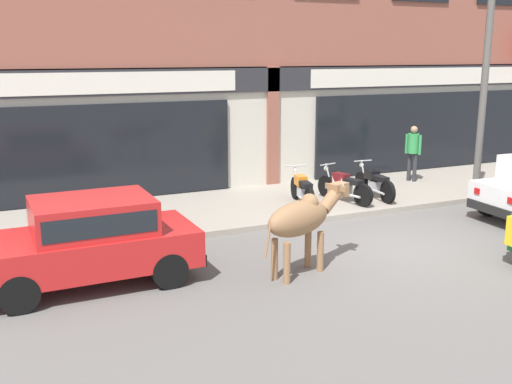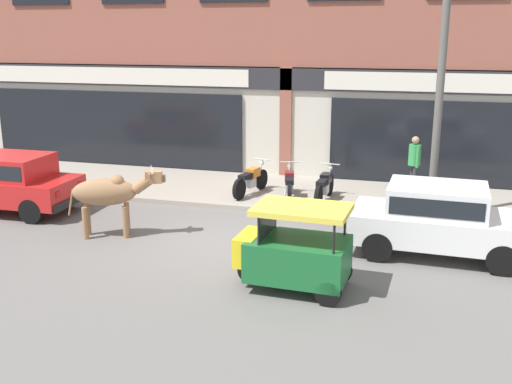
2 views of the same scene
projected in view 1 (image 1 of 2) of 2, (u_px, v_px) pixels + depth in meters
The scene contains 10 objects.
ground_plane at pixel (402, 248), 11.85m from camera, with size 90.00×90.00×0.00m, color #605E5B.
sidewalk at pixel (303, 200), 15.41m from camera, with size 19.00×3.68×0.13m, color gray.
shop_building at pixel (269, 22), 16.25m from camera, with size 23.00×1.40×9.57m.
cow at pixel (302, 218), 10.24m from camera, with size 2.06×1.05×1.61m.
car_0 at pixel (90, 237), 9.81m from camera, with size 3.64×1.66×1.46m.
motorcycle_0 at pixel (302, 189), 14.59m from camera, with size 0.66×1.79×0.88m.
motorcycle_1 at pixel (344, 186), 14.89m from camera, with size 0.65×1.79×0.88m.
motorcycle_2 at pixel (374, 183), 15.30m from camera, with size 0.52×1.81×0.88m.
pedestrian at pixel (413, 147), 17.16m from camera, with size 0.32×0.47×1.60m.
utility_pole at pixel (483, 95), 15.19m from camera, with size 0.18×0.18×5.19m, color #595651.
Camera 1 is at (-7.34, -9.06, 3.77)m, focal length 42.00 mm.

